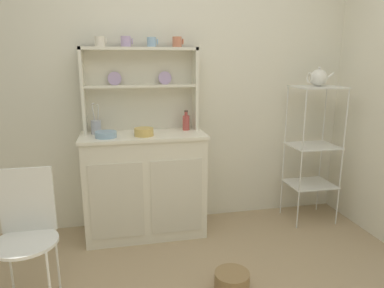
{
  "coord_description": "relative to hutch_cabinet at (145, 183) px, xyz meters",
  "views": [
    {
      "loc": [
        -0.47,
        -1.42,
        1.46
      ],
      "look_at": [
        0.07,
        1.12,
        0.83
      ],
      "focal_mm": 32.75,
      "sensor_mm": 36.0,
      "label": 1
    }
  ],
  "objects": [
    {
      "name": "wall_back",
      "position": [
        0.28,
        0.26,
        0.8
      ],
      "size": [
        3.84,
        0.05,
        2.5
      ],
      "primitive_type": "cube",
      "color": "silver",
      "rests_on": "ground"
    },
    {
      "name": "hutch_cabinet",
      "position": [
        0.0,
        0.0,
        0.0
      ],
      "size": [
        1.0,
        0.45,
        0.87
      ],
      "color": "silver",
      "rests_on": "ground"
    },
    {
      "name": "hutch_shelf_unit",
      "position": [
        -0.0,
        0.16,
        0.82
      ],
      "size": [
        0.93,
        0.18,
        0.68
      ],
      "color": "silver",
      "rests_on": "hutch_cabinet"
    },
    {
      "name": "bakers_rack",
      "position": [
        1.5,
        -0.04,
        0.32
      ],
      "size": [
        0.41,
        0.34,
        1.23
      ],
      "color": "silver",
      "rests_on": "ground"
    },
    {
      "name": "wire_chair",
      "position": [
        -0.74,
        -0.79,
        0.07
      ],
      "size": [
        0.36,
        0.36,
        0.85
      ],
      "rotation": [
        0.0,
        0.0,
        -0.06
      ],
      "color": "white",
      "rests_on": "ground"
    },
    {
      "name": "floor_basket",
      "position": [
        0.47,
        -0.9,
        -0.39
      ],
      "size": [
        0.23,
        0.23,
        0.12
      ],
      "primitive_type": "cylinder",
      "color": "#93754C",
      "rests_on": "ground"
    },
    {
      "name": "cup_cream_0",
      "position": [
        -0.3,
        0.12,
        1.14
      ],
      "size": [
        0.09,
        0.08,
        0.08
      ],
      "color": "silver",
      "rests_on": "hutch_shelf_unit"
    },
    {
      "name": "cup_lilac_1",
      "position": [
        -0.1,
        0.12,
        1.15
      ],
      "size": [
        0.09,
        0.08,
        0.08
      ],
      "color": "#B79ECC",
      "rests_on": "hutch_shelf_unit"
    },
    {
      "name": "cup_sky_2",
      "position": [
        0.1,
        0.12,
        1.14
      ],
      "size": [
        0.09,
        0.07,
        0.08
      ],
      "color": "#8EB2D1",
      "rests_on": "hutch_shelf_unit"
    },
    {
      "name": "cup_terracotta_3",
      "position": [
        0.31,
        0.12,
        1.15
      ],
      "size": [
        0.09,
        0.07,
        0.08
      ],
      "color": "#C67556",
      "rests_on": "hutch_shelf_unit"
    },
    {
      "name": "bowl_mixing_large",
      "position": [
        -0.29,
        -0.07,
        0.45
      ],
      "size": [
        0.16,
        0.16,
        0.05
      ],
      "primitive_type": "cylinder",
      "color": "#8EB2D1",
      "rests_on": "hutch_cabinet"
    },
    {
      "name": "bowl_floral_medium",
      "position": [
        -0.0,
        -0.07,
        0.45
      ],
      "size": [
        0.15,
        0.15,
        0.06
      ],
      "primitive_type": "cylinder",
      "color": "#DBB760",
      "rests_on": "hutch_cabinet"
    },
    {
      "name": "jam_bottle",
      "position": [
        0.37,
        0.09,
        0.49
      ],
      "size": [
        0.06,
        0.06,
        0.17
      ],
      "color": "#B74C47",
      "rests_on": "hutch_cabinet"
    },
    {
      "name": "utensil_jar",
      "position": [
        -0.37,
        0.08,
        0.48
      ],
      "size": [
        0.08,
        0.08,
        0.25
      ],
      "color": "#B2B7C6",
      "rests_on": "hutch_cabinet"
    },
    {
      "name": "porcelain_teapot",
      "position": [
        1.5,
        -0.04,
        0.86
      ],
      "size": [
        0.23,
        0.14,
        0.17
      ],
      "color": "white",
      "rests_on": "bakers_rack"
    }
  ]
}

